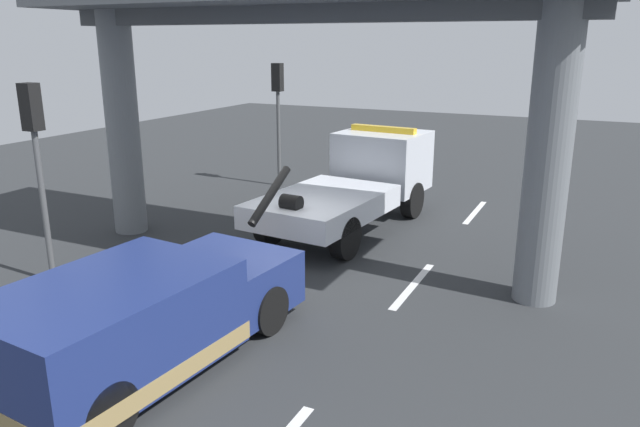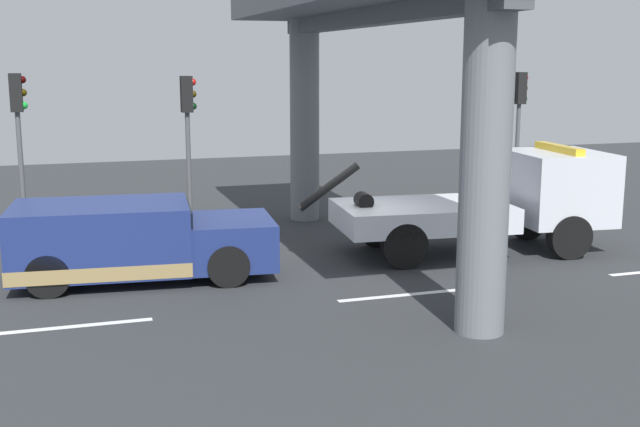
# 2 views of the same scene
# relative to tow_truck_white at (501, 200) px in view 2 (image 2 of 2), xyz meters

# --- Properties ---
(ground_plane) EXTENTS (60.00, 40.00, 0.10)m
(ground_plane) POSITION_rel_tow_truck_white_xyz_m (-3.62, 0.07, -1.25)
(ground_plane) COLOR #2D3033
(lane_stripe_west) EXTENTS (2.60, 0.16, 0.01)m
(lane_stripe_west) POSITION_rel_tow_truck_white_xyz_m (-9.62, -2.66, -1.20)
(lane_stripe_west) COLOR silver
(lane_stripe_west) RESTS_ON ground
(lane_stripe_mid) EXTENTS (2.60, 0.16, 0.01)m
(lane_stripe_mid) POSITION_rel_tow_truck_white_xyz_m (-3.62, -2.66, -1.20)
(lane_stripe_mid) COLOR silver
(lane_stripe_mid) RESTS_ON ground
(tow_truck_white) EXTENTS (7.33, 2.92, 2.46)m
(tow_truck_white) POSITION_rel_tow_truck_white_xyz_m (0.00, 0.00, 0.00)
(tow_truck_white) COLOR silver
(tow_truck_white) RESTS_ON ground
(towed_van_green) EXTENTS (5.37, 2.63, 1.58)m
(towed_van_green) POSITION_rel_tow_truck_white_xyz_m (-8.42, 0.08, -0.42)
(towed_van_green) COLOR navy
(towed_van_green) RESTS_ON ground
(overpass_structure) EXTENTS (3.60, 12.02, 6.32)m
(overpass_structure) POSITION_rel_tow_truck_white_xyz_m (-3.25, 0.07, 4.17)
(overpass_structure) COLOR slate
(overpass_structure) RESTS_ON ground
(traffic_light_near) EXTENTS (0.39, 0.32, 4.10)m
(traffic_light_near) POSITION_rel_tow_truck_white_xyz_m (-10.60, 4.10, 1.80)
(traffic_light_near) COLOR #515456
(traffic_light_near) RESTS_ON ground
(traffic_light_far) EXTENTS (0.39, 0.32, 4.02)m
(traffic_light_far) POSITION_rel_tow_truck_white_xyz_m (-6.60, 4.10, 1.74)
(traffic_light_far) COLOR #515456
(traffic_light_far) RESTS_ON ground
(traffic_light_mid) EXTENTS (0.39, 0.32, 4.07)m
(traffic_light_mid) POSITION_rel_tow_truck_white_xyz_m (2.90, 4.10, 1.77)
(traffic_light_mid) COLOR #515456
(traffic_light_mid) RESTS_ON ground
(traffic_cone_orange) EXTENTS (0.55, 0.55, 0.66)m
(traffic_cone_orange) POSITION_rel_tow_truck_white_xyz_m (-5.22, 1.84, -0.89)
(traffic_cone_orange) COLOR orange
(traffic_cone_orange) RESTS_ON ground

